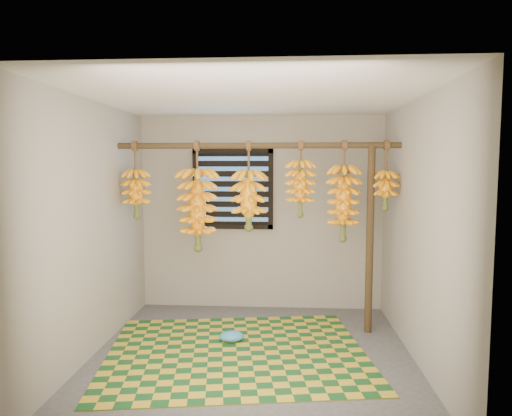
# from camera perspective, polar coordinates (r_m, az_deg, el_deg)

# --- Properties ---
(floor) EXTENTS (3.00, 3.00, 0.01)m
(floor) POSITION_cam_1_polar(r_m,az_deg,el_deg) (4.53, -0.49, -18.01)
(floor) COLOR #474747
(floor) RESTS_ON ground
(ceiling) EXTENTS (3.00, 3.00, 0.01)m
(ceiling) POSITION_cam_1_polar(r_m,az_deg,el_deg) (4.21, -0.52, 13.76)
(ceiling) COLOR silver
(ceiling) RESTS_ON wall_back
(wall_back) EXTENTS (3.00, 0.01, 2.40)m
(wall_back) POSITION_cam_1_polar(r_m,az_deg,el_deg) (5.69, 0.64, -0.63)
(wall_back) COLOR gray
(wall_back) RESTS_ON floor
(wall_left) EXTENTS (0.01, 3.00, 2.40)m
(wall_left) POSITION_cam_1_polar(r_m,az_deg,el_deg) (4.57, -19.71, -2.39)
(wall_left) COLOR gray
(wall_left) RESTS_ON floor
(wall_right) EXTENTS (0.01, 3.00, 2.40)m
(wall_right) POSITION_cam_1_polar(r_m,az_deg,el_deg) (4.35, 19.68, -2.75)
(wall_right) COLOR gray
(wall_right) RESTS_ON floor
(window) EXTENTS (1.00, 0.04, 1.00)m
(window) POSITION_cam_1_polar(r_m,az_deg,el_deg) (5.67, -2.91, 2.38)
(window) COLOR black
(window) RESTS_ON wall_back
(hanging_pole) EXTENTS (3.00, 0.06, 0.06)m
(hanging_pole) POSITION_cam_1_polar(r_m,az_deg,el_deg) (4.86, 0.12, 7.81)
(hanging_pole) COLOR #46341C
(hanging_pole) RESTS_ON wall_left
(support_post) EXTENTS (0.08, 0.08, 2.00)m
(support_post) POSITION_cam_1_polar(r_m,az_deg,el_deg) (4.99, 14.04, -3.93)
(support_post) COLOR #46341C
(support_post) RESTS_ON floor
(woven_mat) EXTENTS (2.69, 2.28, 0.01)m
(woven_mat) POSITION_cam_1_polar(r_m,az_deg,el_deg) (4.59, -2.45, -17.53)
(woven_mat) COLOR #164D1F
(woven_mat) RESTS_ON floor
(plastic_bag) EXTENTS (0.28, 0.22, 0.10)m
(plastic_bag) POSITION_cam_1_polar(r_m,az_deg,el_deg) (4.81, -3.09, -15.73)
(plastic_bag) COLOR #3795CE
(plastic_bag) RESTS_ON woven_mat
(banana_bunch_a) EXTENTS (0.29, 0.29, 0.83)m
(banana_bunch_a) POSITION_cam_1_polar(r_m,az_deg,el_deg) (5.12, -14.76, 1.78)
(banana_bunch_a) COLOR brown
(banana_bunch_a) RESTS_ON hanging_pole
(banana_bunch_b) EXTENTS (0.41, 0.41, 1.18)m
(banana_bunch_b) POSITION_cam_1_polar(r_m,az_deg,el_deg) (4.96, -7.31, -0.19)
(banana_bunch_b) COLOR brown
(banana_bunch_b) RESTS_ON hanging_pole
(banana_bunch_c) EXTENTS (0.34, 0.34, 0.95)m
(banana_bunch_c) POSITION_cam_1_polar(r_m,az_deg,el_deg) (4.88, -0.91, 1.02)
(banana_bunch_c) COLOR brown
(banana_bunch_c) RESTS_ON hanging_pole
(banana_bunch_d) EXTENTS (0.31, 0.31, 0.80)m
(banana_bunch_d) POSITION_cam_1_polar(r_m,az_deg,el_deg) (4.86, 5.58, 2.49)
(banana_bunch_d) COLOR brown
(banana_bunch_d) RESTS_ON hanging_pole
(banana_bunch_e) EXTENTS (0.32, 0.32, 1.06)m
(banana_bunch_e) POSITION_cam_1_polar(r_m,az_deg,el_deg) (4.90, 10.88, 0.63)
(banana_bunch_e) COLOR brown
(banana_bunch_e) RESTS_ON hanging_pole
(banana_bunch_f) EXTENTS (0.26, 0.26, 0.73)m
(banana_bunch_f) POSITION_cam_1_polar(r_m,az_deg,el_deg) (4.96, 15.88, 2.22)
(banana_bunch_f) COLOR brown
(banana_bunch_f) RESTS_ON hanging_pole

